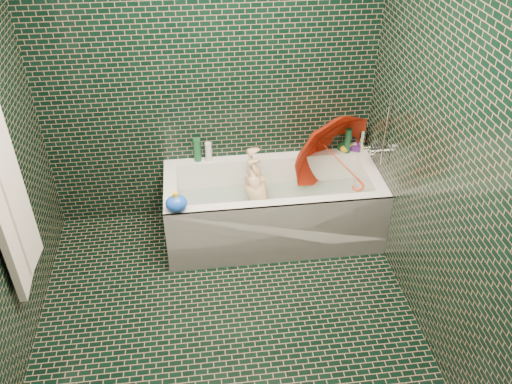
{
  "coord_description": "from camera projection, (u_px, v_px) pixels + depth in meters",
  "views": [
    {
      "loc": [
        -0.13,
        -2.44,
        2.92
      ],
      "look_at": [
        0.29,
        0.82,
        0.57
      ],
      "focal_mm": 38.0,
      "sensor_mm": 36.0,
      "label": 1
    }
  ],
  "objects": [
    {
      "name": "bottle_right_tall",
      "position": [
        348.0,
        141.0,
        4.49
      ],
      "size": [
        0.06,
        0.06,
        0.22
      ],
      "primitive_type": "cylinder",
      "rotation": [
        0.0,
        0.0,
        -0.09
      ],
      "color": "#164E2B",
      "rests_on": "bathtub"
    },
    {
      "name": "soap_bottle_c",
      "position": [
        349.0,
        151.0,
        4.56
      ],
      "size": [
        0.18,
        0.18,
        0.18
      ],
      "primitive_type": "imported",
      "rotation": [
        0.0,
        0.0,
        0.37
      ],
      "color": "#164E2B",
      "rests_on": "bathtub"
    },
    {
      "name": "soap_bottle_a",
      "position": [
        353.0,
        151.0,
        4.56
      ],
      "size": [
        0.13,
        0.13,
        0.28
      ],
      "primitive_type": "imported",
      "rotation": [
        0.0,
        0.0,
        -0.27
      ],
      "color": "white",
      "rests_on": "bathtub"
    },
    {
      "name": "child",
      "position": [
        261.0,
        202.0,
        4.38
      ],
      "size": [
        0.96,
        0.48,
        0.35
      ],
      "primitive_type": "imported",
      "rotation": [
        -1.42,
        0.0,
        -1.75
      ],
      "color": "#E2BA8D",
      "rests_on": "bathtub"
    },
    {
      "name": "wall_back",
      "position": [
        208.0,
        78.0,
        4.08
      ],
      "size": [
        2.8,
        0.0,
        2.8
      ],
      "primitive_type": "plane",
      "rotation": [
        1.57,
        0.0,
        0.0
      ],
      "color": "black",
      "rests_on": "floor"
    },
    {
      "name": "bath_toy",
      "position": [
        176.0,
        203.0,
        3.85
      ],
      "size": [
        0.19,
        0.17,
        0.15
      ],
      "rotation": [
        0.0,
        0.0,
        0.3
      ],
      "color": "blue",
      "rests_on": "bathtub"
    },
    {
      "name": "water",
      "position": [
        273.0,
        204.0,
        4.38
      ],
      "size": [
        1.48,
        0.53,
        0.0
      ],
      "primitive_type": "cube",
      "color": "silver",
      "rests_on": "bathtub"
    },
    {
      "name": "towel",
      "position": [
        8.0,
        206.0,
        3.14
      ],
      "size": [
        0.08,
        0.44,
        1.12
      ],
      "color": "silver",
      "rests_on": "towel_rail"
    },
    {
      "name": "umbrella",
      "position": [
        340.0,
        162.0,
        4.32
      ],
      "size": [
        1.07,
        1.1,
        0.98
      ],
      "primitive_type": "imported",
      "rotation": [
        0.26,
        -0.33,
        0.38
      ],
      "color": "red",
      "rests_on": "bathtub"
    },
    {
      "name": "bath_mat",
      "position": [
        272.0,
        218.0,
        4.46
      ],
      "size": [
        1.35,
        0.47,
        0.01
      ],
      "primitive_type": "cube",
      "color": "#48C727",
      "rests_on": "bathtub"
    },
    {
      "name": "faucet",
      "position": [
        378.0,
        147.0,
        4.18
      ],
      "size": [
        0.18,
        0.19,
        0.55
      ],
      "color": "silver",
      "rests_on": "wall_right"
    },
    {
      "name": "wall_right",
      "position": [
        450.0,
        165.0,
        3.08
      ],
      "size": [
        0.0,
        2.8,
        2.8
      ],
      "primitive_type": "plane",
      "rotation": [
        1.57,
        0.0,
        -1.57
      ],
      "color": "black",
      "rests_on": "floor"
    },
    {
      "name": "bottle_right_pump",
      "position": [
        362.0,
        140.0,
        4.51
      ],
      "size": [
        0.06,
        0.06,
        0.2
      ],
      "primitive_type": "cylinder",
      "rotation": [
        0.0,
        0.0,
        -0.25
      ],
      "color": "silver",
      "rests_on": "bathtub"
    },
    {
      "name": "bottle_left_short",
      "position": [
        209.0,
        152.0,
        4.39
      ],
      "size": [
        0.06,
        0.06,
        0.16
      ],
      "primitive_type": "cylinder",
      "rotation": [
        0.0,
        0.0,
        0.29
      ],
      "color": "white",
      "rests_on": "bathtub"
    },
    {
      "name": "bottle_left_tall",
      "position": [
        197.0,
        150.0,
        4.38
      ],
      "size": [
        0.07,
        0.07,
        0.2
      ],
      "primitive_type": "cylinder",
      "rotation": [
        0.0,
        0.0,
        0.24
      ],
      "color": "#164E2B",
      "rests_on": "bathtub"
    },
    {
      "name": "rubber_duck",
      "position": [
        346.0,
        148.0,
        4.53
      ],
      "size": [
        0.1,
        0.07,
        0.08
      ],
      "rotation": [
        0.0,
        0.0,
        -0.11
      ],
      "color": "yellow",
      "rests_on": "bathtub"
    },
    {
      "name": "floor",
      "position": [
        229.0,
        333.0,
        3.68
      ],
      "size": [
        2.8,
        2.8,
        0.0
      ],
      "primitive_type": "plane",
      "color": "black",
      "rests_on": "ground"
    },
    {
      "name": "bathtub",
      "position": [
        273.0,
        214.0,
        4.41
      ],
      "size": [
        1.7,
        0.75,
        0.55
      ],
      "color": "white",
      "rests_on": "floor"
    },
    {
      "name": "soap_bottle_b",
      "position": [
        354.0,
        152.0,
        4.55
      ],
      "size": [
        0.13,
        0.13,
        0.21
      ],
      "primitive_type": "imported",
      "rotation": [
        0.0,
        0.0,
        -0.43
      ],
      "color": "#4E1E72",
      "rests_on": "bathtub"
    }
  ]
}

